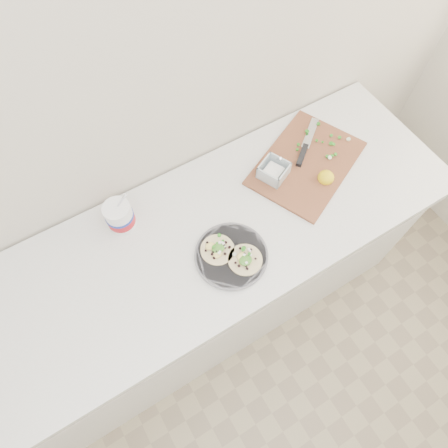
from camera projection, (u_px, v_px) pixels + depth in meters
counter at (167, 298)px, 1.83m from camera, size 2.44×0.66×0.90m
taco_plate at (231, 255)px, 1.42m from camera, size 0.26×0.26×0.04m
tub at (120, 215)px, 1.44m from camera, size 0.10×0.10×0.23m
cutboard at (303, 161)px, 1.61m from camera, size 0.56×0.49×0.07m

